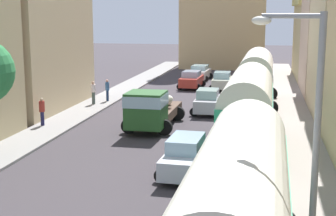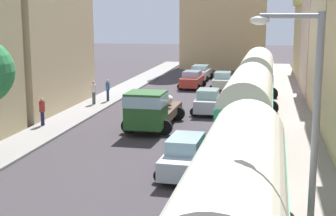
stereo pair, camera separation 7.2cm
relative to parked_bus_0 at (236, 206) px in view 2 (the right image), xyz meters
name	(u,v)px [view 2 (the right image)]	position (x,y,z in m)	size (l,w,h in m)	color
ground_plane	(187,112)	(-4.76, 22.64, -2.26)	(154.00, 154.00, 0.00)	#3A3539
sidewalk_left	(90,108)	(-12.01, 22.64, -2.19)	(2.50, 70.00, 0.14)	gray
sidewalk_right	(292,115)	(2.49, 22.64, -2.19)	(2.50, 70.00, 0.14)	#9F938B
building_left_2	(33,19)	(-15.73, 21.85, 4.24)	(5.45, 11.29, 12.94)	#D0B589
building_right_3	(334,28)	(6.15, 33.26, 3.38)	(5.30, 9.14, 11.23)	beige
building_right_4	(325,39)	(6.67, 44.20, 1.95)	(6.44, 12.32, 8.37)	#C9B67E
distant_church	(225,9)	(-4.76, 52.79, 5.14)	(10.62, 7.59, 20.18)	tan
parked_bus_0	(236,206)	(0.00, 0.00, 0.00)	(3.44, 10.03, 4.10)	#379A72
parked_bus_1	(248,108)	(-0.20, 12.82, 0.05)	(3.31, 8.91, 4.17)	#2A9B6B
parked_bus_2	(257,76)	(-0.04, 25.96, 0.03)	(3.36, 10.03, 4.13)	silver
cargo_truck_0	(152,108)	(-6.01, 16.91, -0.95)	(3.08, 6.89, 2.49)	#275625
car_0	(192,80)	(-6.09, 34.02, -1.45)	(2.39, 4.03, 1.63)	#B23429
car_1	(200,73)	(-6.09, 40.05, -1.48)	(2.49, 4.19, 1.54)	silver
car_2	(185,156)	(-2.69, 8.99, -1.43)	(2.24, 4.40, 1.67)	silver
car_3	(208,102)	(-3.27, 22.46, -1.42)	(2.20, 3.64, 1.71)	silver
car_4	(223,81)	(-3.21, 33.62, -1.45)	(2.22, 3.66, 1.65)	beige
pedestrian_1	(94,92)	(-12.05, 23.73, -1.19)	(0.53, 0.53, 1.88)	#414F48
pedestrian_2	(42,111)	(-12.69, 16.19, -1.20)	(0.48, 0.48, 1.85)	#1F1D44
pedestrian_3	(108,89)	(-11.44, 25.24, -1.20)	(0.39, 0.39, 1.83)	#192847
streetlamp_near	(306,139)	(1.55, -0.26, 1.83)	(1.62, 0.28, 6.94)	gray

